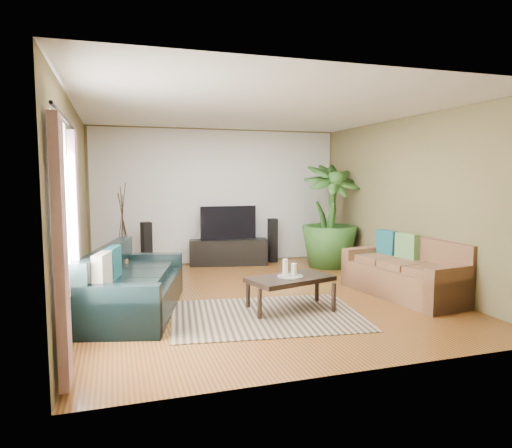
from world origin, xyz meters
name	(u,v)px	position (x,y,z in m)	size (l,w,h in m)	color
floor	(260,296)	(0.00, 0.00, 0.00)	(5.50, 5.50, 0.00)	brown
ceiling	(260,109)	(0.00, 0.00, 2.70)	(5.50, 5.50, 0.00)	white
wall_back	(219,197)	(0.00, 2.75, 1.35)	(5.00, 5.00, 0.00)	brown
wall_front	(357,224)	(0.00, -2.75, 1.35)	(5.00, 5.00, 0.00)	brown
wall_left	(74,208)	(-2.50, 0.00, 1.35)	(5.50, 5.50, 0.00)	brown
wall_right	(408,202)	(2.50, 0.00, 1.35)	(5.50, 5.50, 0.00)	brown
backwall_panel	(219,197)	(0.00, 2.74, 1.35)	(4.90, 4.90, 0.00)	white
window_pane	(63,214)	(-2.48, -1.60, 1.40)	(1.80, 1.80, 0.00)	white
curtain_near	(61,253)	(-2.43, -2.35, 1.15)	(0.08, 0.35, 2.20)	gray
curtain_far	(76,231)	(-2.43, -0.85, 1.15)	(0.08, 0.35, 2.20)	gray
curtain_rod	(64,118)	(-2.43, -1.60, 2.30)	(0.03, 0.03, 1.90)	black
sofa_left	(137,280)	(-1.76, -0.27, 0.42)	(2.17, 0.93, 0.85)	black
sofa_right	(404,267)	(2.04, -0.60, 0.42)	(1.91, 0.86, 0.85)	brown
area_rug	(266,315)	(-0.21, -0.93, 0.01)	(2.38, 1.68, 0.01)	#9C7F5C
coffee_table	(290,293)	(0.17, -0.78, 0.22)	(1.09, 0.59, 0.45)	black
candle_tray	(290,276)	(0.17, -0.78, 0.45)	(0.34, 0.34, 0.01)	gray
candle_tall	(285,267)	(0.11, -0.75, 0.57)	(0.07, 0.07, 0.22)	white
candle_mid	(294,270)	(0.21, -0.82, 0.55)	(0.07, 0.07, 0.17)	beige
candle_short	(294,269)	(0.24, -0.72, 0.53)	(0.07, 0.07, 0.14)	beige
tv_stand	(228,252)	(0.14, 2.50, 0.26)	(1.53, 0.46, 0.51)	black
television	(228,223)	(0.14, 2.50, 0.84)	(1.12, 0.06, 0.66)	black
speaker_left	(147,247)	(-1.46, 2.36, 0.46)	(0.16, 0.18, 0.91)	black
speaker_right	(273,240)	(1.07, 2.50, 0.45)	(0.16, 0.18, 0.90)	black
potted_plant	(330,216)	(1.96, 1.71, 1.00)	(1.12, 1.12, 2.00)	#254E1A
plant_pot	(329,259)	(1.96, 1.71, 0.14)	(0.37, 0.37, 0.29)	black
pedestal	(124,269)	(-1.89, 1.87, 0.16)	(0.32, 0.32, 0.32)	gray
vase	(123,251)	(-1.89, 1.87, 0.47)	(0.30, 0.30, 0.41)	maroon
side_table	(107,277)	(-2.15, 0.64, 0.29)	(0.54, 0.54, 0.57)	brown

